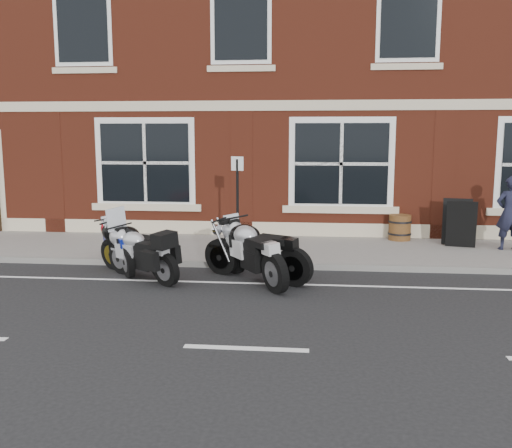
# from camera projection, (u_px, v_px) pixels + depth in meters

# --- Properties ---
(ground) EXTENTS (80.00, 80.00, 0.00)m
(ground) POSITION_uv_depth(u_px,v_px,m) (266.00, 287.00, 10.18)
(ground) COLOR black
(ground) RESTS_ON ground
(sidewalk) EXTENTS (30.00, 3.00, 0.12)m
(sidewalk) POSITION_uv_depth(u_px,v_px,m) (277.00, 250.00, 13.12)
(sidewalk) COLOR slate
(sidewalk) RESTS_ON ground
(kerb) EXTENTS (30.00, 0.16, 0.12)m
(kerb) POSITION_uv_depth(u_px,v_px,m) (272.00, 265.00, 11.57)
(kerb) COLOR slate
(kerb) RESTS_ON ground
(pub_building) EXTENTS (24.00, 12.00, 12.00)m
(pub_building) POSITION_uv_depth(u_px,v_px,m) (292.00, 37.00, 19.57)
(pub_building) COLOR maroon
(pub_building) RESTS_ON ground
(moto_touring_silver) EXTENTS (1.68, 1.29, 1.31)m
(moto_touring_silver) POSITION_uv_depth(u_px,v_px,m) (141.00, 251.00, 10.65)
(moto_touring_silver) COLOR black
(moto_touring_silver) RESTS_ON ground
(moto_sport_red) EXTENTS (1.16, 1.76, 0.90)m
(moto_sport_red) POSITION_uv_depth(u_px,v_px,m) (120.00, 244.00, 11.42)
(moto_sport_red) COLOR black
(moto_sport_red) RESTS_ON ground
(moto_sport_black) EXTENTS (1.84, 1.23, 0.94)m
(moto_sport_black) POSITION_uv_depth(u_px,v_px,m) (137.00, 247.00, 11.01)
(moto_sport_black) COLOR black
(moto_sport_black) RESTS_ON ground
(moto_sport_silver) EXTENTS (1.41, 2.01, 1.04)m
(moto_sport_silver) POSITION_uv_depth(u_px,v_px,m) (254.00, 250.00, 10.43)
(moto_sport_silver) COLOR black
(moto_sport_silver) RESTS_ON ground
(moto_naked_black) EXTENTS (2.13, 1.21, 1.05)m
(moto_naked_black) POSITION_uv_depth(u_px,v_px,m) (255.00, 248.00, 10.60)
(moto_naked_black) COLOR black
(moto_naked_black) RESTS_ON ground
(pedestrian_left) EXTENTS (0.64, 0.45, 1.67)m
(pedestrian_left) POSITION_uv_depth(u_px,v_px,m) (510.00, 213.00, 12.74)
(pedestrian_left) COLOR black
(pedestrian_left) RESTS_ON sidewalk
(a_board_sign) EXTENTS (0.74, 0.58, 1.10)m
(a_board_sign) POSITION_uv_depth(u_px,v_px,m) (459.00, 223.00, 13.16)
(a_board_sign) COLOR black
(a_board_sign) RESTS_ON sidewalk
(barrel_planter) EXTENTS (0.56, 0.56, 0.62)m
(barrel_planter) POSITION_uv_depth(u_px,v_px,m) (400.00, 227.00, 14.00)
(barrel_planter) COLOR #4F2515
(barrel_planter) RESTS_ON sidewalk
(parking_sign) EXTENTS (0.28, 0.14, 2.11)m
(parking_sign) POSITION_uv_depth(u_px,v_px,m) (237.00, 198.00, 12.22)
(parking_sign) COLOR black
(parking_sign) RESTS_ON sidewalk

